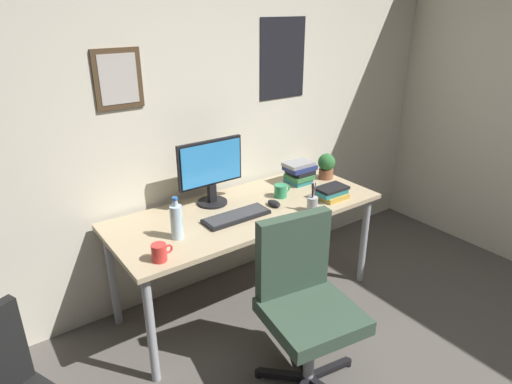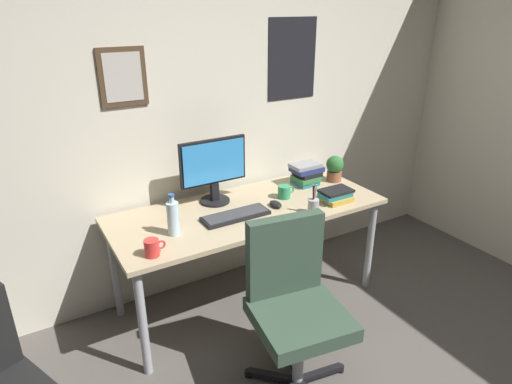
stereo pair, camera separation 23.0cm
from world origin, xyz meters
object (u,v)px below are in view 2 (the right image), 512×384
Objects in this scene: monitor at (214,168)px; book_stack_right at (306,173)px; keyboard at (236,215)px; office_chair at (294,299)px; potted_plant at (335,168)px; water_bottle at (173,218)px; book_stack_left at (336,196)px; coffee_mug_far at (285,192)px; pen_cup at (313,205)px; computer_mouse at (276,204)px; coffee_mug_near at (152,248)px.

monitor reaches higher than book_stack_right.
office_chair is at bearing -90.90° from keyboard.
potted_plant reaches higher than book_stack_right.
water_bottle is at bearing -143.49° from monitor.
book_stack_left is (0.71, -0.40, -0.20)m from monitor.
book_stack_left is 0.35m from book_stack_right.
coffee_mug_far is at bearing -22.70° from monitor.
coffee_mug_far is at bearing 140.55° from book_stack_left.
coffee_mug_far is 0.51m from potted_plant.
coffee_mug_far is 0.56× the size of book_stack_left.
water_bottle is 2.01× the size of coffee_mug_far.
water_bottle is (-0.40, -0.30, -0.13)m from monitor.
monitor is 0.52m from coffee_mug_far.
water_bottle reaches higher than keyboard.
book_stack_left is (0.25, 0.07, -0.01)m from pen_cup.
monitor is at bearing 89.93° from office_chair.
potted_plant is 0.38m from book_stack_left.
computer_mouse is 0.72m from water_bottle.
pen_cup is (0.46, -0.48, -0.19)m from monitor.
book_stack_right is at bearing 50.94° from office_chair.
book_stack_left is (0.71, 0.53, 0.23)m from office_chair.
keyboard is 2.15× the size of pen_cup.
office_chair is at bearing -143.01° from book_stack_left.
pen_cup reaches higher than computer_mouse.
water_bottle reaches higher than office_chair.
keyboard is at bearing 89.10° from office_chair.
coffee_mug_near is at bearing 140.65° from office_chair.
computer_mouse is 0.56× the size of potted_plant.
computer_mouse is 0.26m from pen_cup.
book_stack_right is (0.72, -0.05, -0.16)m from monitor.
office_chair is 1.29m from potted_plant.
coffee_mug_near is 1.56m from potted_plant.
book_stack_right reaches higher than coffee_mug_far.
potted_plant is at bearing 10.57° from keyboard.
coffee_mug_far is at bearing 7.62° from water_bottle.
potted_plant reaches higher than computer_mouse.
coffee_mug_near is (-0.58, 0.48, 0.24)m from office_chair.
computer_mouse is 0.47m from book_stack_right.
office_chair is 0.70m from pen_cup.
book_stack_right is at bearing 28.49° from computer_mouse.
coffee_mug_near is at bearing 179.03° from pen_cup.
computer_mouse is at bearing 162.09° from book_stack_left.
keyboard is 0.42m from water_bottle.
book_stack_right is (0.28, 0.13, 0.04)m from coffee_mug_far.
monitor is 3.92× the size of coffee_mug_near.
monitor is (0.00, 0.94, 0.43)m from office_chair.
office_chair is 4.87× the size of potted_plant.
keyboard is 0.30m from computer_mouse.
pen_cup is at bearing 44.83° from office_chair.
office_chair is 4.75× the size of pen_cup.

